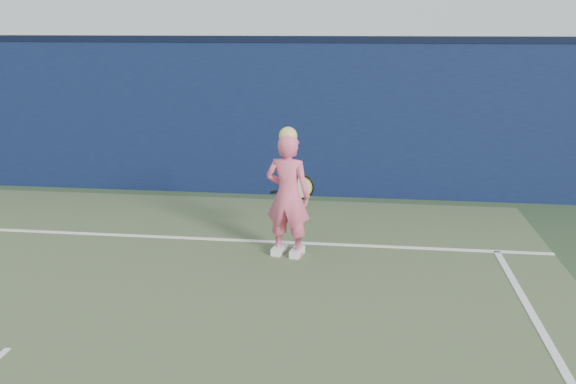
# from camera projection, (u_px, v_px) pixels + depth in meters

# --- Properties ---
(backstop_wall) EXTENTS (24.00, 0.40, 2.50)m
(backstop_wall) POSITION_uv_depth(u_px,v_px,m) (182.00, 118.00, 10.34)
(backstop_wall) COLOR #0B1433
(backstop_wall) RESTS_ON ground
(wall_cap) EXTENTS (24.00, 0.42, 0.10)m
(wall_cap) POSITION_uv_depth(u_px,v_px,m) (178.00, 39.00, 9.99)
(wall_cap) COLOR black
(wall_cap) RESTS_ON backstop_wall
(player) EXTENTS (0.62, 0.47, 1.62)m
(player) POSITION_uv_depth(u_px,v_px,m) (288.00, 195.00, 7.42)
(player) COLOR #EE5C80
(player) RESTS_ON ground
(racket) EXTENTS (0.60, 0.18, 0.33)m
(racket) POSITION_uv_depth(u_px,v_px,m) (300.00, 188.00, 7.81)
(racket) COLOR black
(racket) RESTS_ON ground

